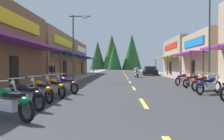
# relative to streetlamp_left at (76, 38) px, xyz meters

# --- Properties ---
(ground) EXTENTS (10.21, 98.95, 0.10)m
(ground) POSITION_rel_streetlamp_left_xyz_m (5.19, 13.73, -4.23)
(ground) COLOR #38383A
(sidewalk_left) EXTENTS (2.70, 98.95, 0.12)m
(sidewalk_left) POSITION_rel_streetlamp_left_xyz_m (-1.26, 13.73, -4.12)
(sidewalk_left) COLOR gray
(sidewalk_left) RESTS_ON ground
(sidewalk_right) EXTENTS (2.70, 98.95, 0.12)m
(sidewalk_right) POSITION_rel_streetlamp_left_xyz_m (11.64, 13.73, -4.12)
(sidewalk_right) COLOR #9E9991
(sidewalk_right) RESTS_ON ground
(centerline_dashes) EXTENTS (0.16, 71.52, 0.01)m
(centerline_dashes) POSITION_rel_streetlamp_left_xyz_m (5.19, 15.10, -4.17)
(centerline_dashes) COLOR #E0C64C
(centerline_dashes) RESTS_ON ground
(storefront_left_middle) EXTENTS (9.44, 12.55, 5.61)m
(storefront_left_middle) POSITION_rel_streetlamp_left_xyz_m (-6.40, 5.54, -1.37)
(storefront_left_middle) COLOR olive
(storefront_left_middle) RESTS_ON ground
(storefront_left_far) EXTENTS (10.09, 11.68, 5.63)m
(storefront_left_far) POSITION_rel_streetlamp_left_xyz_m (-6.73, 18.64, -1.36)
(storefront_left_far) COLOR olive
(storefront_left_far) RESTS_ON ground
(storefront_right_far) EXTENTS (9.46, 12.36, 6.08)m
(storefront_right_far) POSITION_rel_streetlamp_left_xyz_m (16.79, 16.78, -1.14)
(storefront_right_far) COLOR gray
(storefront_right_far) RESTS_ON ground
(streetlamp_left) EXTENTS (2.12, 0.30, 6.45)m
(streetlamp_left) POSITION_rel_streetlamp_left_xyz_m (0.00, 0.00, 0.00)
(streetlamp_left) COLOR #474C51
(streetlamp_left) RESTS_ON ground
(streetlamp_right) EXTENTS (2.12, 0.30, 6.80)m
(streetlamp_right) POSITION_rel_streetlamp_left_xyz_m (10.39, -5.84, 0.19)
(streetlamp_right) COLOR #474C51
(streetlamp_right) RESTS_ON ground
(motorcycle_parked_right_3) EXTENTS (1.81, 1.31, 1.04)m
(motorcycle_parked_right_3) POSITION_rel_streetlamp_left_xyz_m (8.91, -10.34, -3.69)
(motorcycle_parked_right_3) COLOR black
(motorcycle_parked_right_3) RESTS_ON ground
(motorcycle_parked_right_4) EXTENTS (1.71, 1.45, 1.04)m
(motorcycle_parked_right_4) POSITION_rel_streetlamp_left_xyz_m (9.14, -8.66, -3.69)
(motorcycle_parked_right_4) COLOR black
(motorcycle_parked_right_4) RESTS_ON ground
(motorcycle_parked_right_5) EXTENTS (1.81, 1.31, 1.04)m
(motorcycle_parked_right_5) POSITION_rel_streetlamp_left_xyz_m (9.27, -6.73, -3.69)
(motorcycle_parked_right_5) COLOR black
(motorcycle_parked_right_5) RESTS_ON ground
(motorcycle_parked_right_6) EXTENTS (1.56, 1.61, 1.04)m
(motorcycle_parked_right_6) POSITION_rel_streetlamp_left_xyz_m (9.06, -4.94, -3.69)
(motorcycle_parked_right_6) COLOR black
(motorcycle_parked_right_6) RESTS_ON ground
(motorcycle_parked_left_0) EXTENTS (1.90, 1.17, 1.04)m
(motorcycle_parked_left_0) POSITION_rel_streetlamp_left_xyz_m (1.25, -16.16, -3.69)
(motorcycle_parked_left_0) COLOR black
(motorcycle_parked_left_0) RESTS_ON ground
(motorcycle_parked_left_1) EXTENTS (1.82, 1.29, 1.04)m
(motorcycle_parked_left_1) POSITION_rel_streetlamp_left_xyz_m (1.08, -14.68, -3.69)
(motorcycle_parked_left_1) COLOR black
(motorcycle_parked_left_1) RESTS_ON ground
(motorcycle_parked_left_2) EXTENTS (1.58, 1.59, 1.04)m
(motorcycle_parked_left_2) POSITION_rel_streetlamp_left_xyz_m (1.05, -13.15, -3.69)
(motorcycle_parked_left_2) COLOR black
(motorcycle_parked_left_2) RESTS_ON ground
(motorcycle_parked_left_3) EXTENTS (1.50, 1.66, 1.04)m
(motorcycle_parked_left_3) POSITION_rel_streetlamp_left_xyz_m (1.21, -11.75, -3.69)
(motorcycle_parked_left_3) COLOR black
(motorcycle_parked_left_3) RESTS_ON ground
(motorcycle_parked_left_4) EXTENTS (1.65, 1.51, 1.04)m
(motorcycle_parked_left_4) POSITION_rel_streetlamp_left_xyz_m (1.41, -10.25, -3.69)
(motorcycle_parked_left_4) COLOR black
(motorcycle_parked_left_4) RESTS_ON ground
(rider_cruising_lead) EXTENTS (0.61, 2.14, 1.57)m
(rider_cruising_lead) POSITION_rel_streetlamp_left_xyz_m (6.38, 5.68, -3.53)
(rider_cruising_lead) COLOR black
(rider_cruising_lead) RESTS_ON ground
(pedestrian_waiting) EXTENTS (0.44, 0.44, 1.73)m
(pedestrian_waiting) POSITION_rel_streetlamp_left_xyz_m (-1.40, -3.53, -3.17)
(pedestrian_waiting) COLOR #726659
(pedestrian_waiting) RESTS_ON ground
(parked_car_curbside) EXTENTS (2.13, 4.34, 1.40)m
(parked_car_curbside) POSITION_rel_streetlamp_left_xyz_m (9.09, 13.41, -3.49)
(parked_car_curbside) COLOR black
(parked_car_curbside) RESTS_ON ground
(treeline_backdrop) EXTENTS (20.24, 9.58, 13.70)m
(treeline_backdrop) POSITION_rel_streetlamp_left_xyz_m (2.32, 64.59, 2.00)
(treeline_backdrop) COLOR #225F23
(treeline_backdrop) RESTS_ON ground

